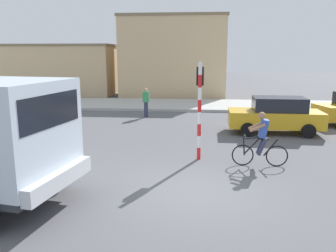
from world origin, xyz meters
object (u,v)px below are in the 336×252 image
object	(u,v)px
pedestrian_near_kerb	(146,102)
car_red_near	(276,115)
traffic_light_pole	(200,97)
cyclist	(261,139)

from	to	relation	value
pedestrian_near_kerb	car_red_near	bearing A→B (deg)	-28.34
traffic_light_pole	car_red_near	size ratio (longest dim) A/B	0.79
traffic_light_pole	pedestrian_near_kerb	distance (m)	8.24
traffic_light_pole	pedestrian_near_kerb	bearing A→B (deg)	111.27
car_red_near	pedestrian_near_kerb	size ratio (longest dim) A/B	2.50
cyclist	car_red_near	bearing A→B (deg)	73.42
cyclist	traffic_light_pole	distance (m)	2.35
cyclist	pedestrian_near_kerb	world-z (taller)	cyclist
car_red_near	pedestrian_near_kerb	bearing A→B (deg)	151.66
cyclist	pedestrian_near_kerb	distance (m)	9.57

